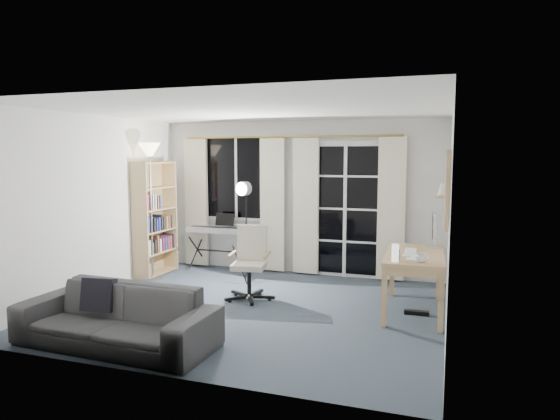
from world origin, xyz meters
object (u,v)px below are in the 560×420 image
Objects in this scene: monitor at (434,226)px; mug at (421,257)px; torchiere_lamp at (150,170)px; office_chair at (251,256)px; sofa at (116,307)px; keyboard_piano at (223,231)px; studio_light at (244,201)px; desk at (414,261)px; bookshelf at (153,221)px.

mug is (-0.10, -0.95, -0.21)m from monitor.
office_chair is (1.78, -0.44, -1.09)m from torchiere_lamp.
sofa is at bearing -117.51° from office_chair.
monitor is (3.27, -0.76, 0.33)m from keyboard_piano.
sofa is at bearing -151.26° from mug.
desk is at bearing 2.89° from studio_light.
office_chair is 8.12× the size of mug.
desk is 0.67× the size of sofa.
monitor is (2.61, -0.10, -0.24)m from studio_light.
torchiere_lamp reaches higher than bookshelf.
keyboard_piano is at bearing 164.69° from monitor.
desk is 2.64× the size of monitor.
torchiere_lamp is 1.02× the size of sofa.
torchiere_lamp is 4.11m from monitor.
mug reaches higher than desk.
torchiere_lamp is at bearing -134.99° from keyboard_piano.
mug is (4.10, -1.16, -0.07)m from bookshelf.
desk is 0.61m from monitor.
desk is (4.00, -0.66, -0.22)m from bookshelf.
office_chair is at bearing -44.77° from studio_light.
sofa is at bearing -141.55° from monitor.
bookshelf is 1.10m from keyboard_piano.
studio_light is 2.55m from desk.
bookshelf is 4.26m from mug.
bookshelf is 0.87× the size of torchiere_lamp.
torchiere_lamp reaches higher than desk.
office_chair is (0.99, -1.26, -0.10)m from keyboard_piano.
keyboard_piano reaches higher than sofa.
mug is at bearing 30.77° from sofa.
monitor reaches higher than desk.
desk is (2.41, -0.55, -0.60)m from studio_light.
monitor is at bearing -14.02° from keyboard_piano.
torchiere_lamp is 4.15m from mug.
sofa is at bearing -145.17° from desk.
studio_light is (0.66, -0.66, 0.56)m from keyboard_piano.
torchiere_lamp is 1.51m from keyboard_piano.
studio_light reaches higher than desk.
torchiere_lamp is at bearing 171.95° from desk.
bookshelf is 1.48× the size of keyboard_piano.
desk is at bearing -22.43° from keyboard_piano.
office_chair is 1.85× the size of monitor.
sofa is at bearing -80.46° from studio_light.
bookshelf is 3.45× the size of monitor.
keyboard_piano reaches higher than mug.
torchiere_lamp is at bearing 117.53° from sofa.
torchiere_lamp reaches higher than keyboard_piano.
keyboard_piano is at bearing 32.10° from bookshelf.
keyboard_piano is at bearing 98.53° from sofa.
bookshelf is 0.88× the size of sofa.
desk is (3.86, -0.40, -1.02)m from torchiere_lamp.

